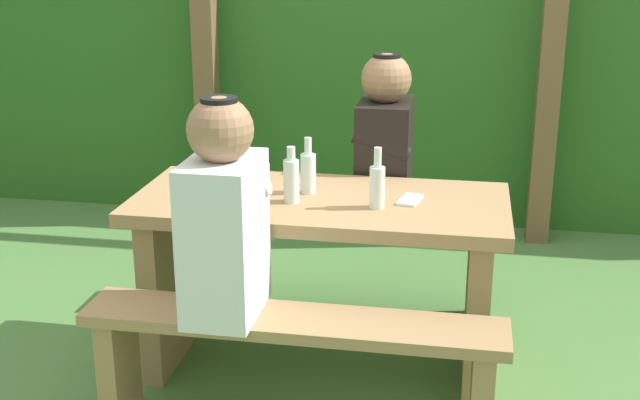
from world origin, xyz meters
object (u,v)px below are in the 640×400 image
bench_near (293,353)px  drinking_glass (260,176)px  person_white_shirt (224,216)px  picnic_table (320,253)px  bottle_center (291,179)px  bench_far (340,244)px  bottle_right (377,185)px  person_black_coat (385,145)px  cell_phone (410,200)px  bottle_left (308,171)px

bench_near → drinking_glass: (-0.25, 0.59, 0.43)m
person_white_shirt → picnic_table: bearing=66.4°
bottle_center → bench_far: bearing=80.7°
bench_near → bottle_right: bottle_right is taller
picnic_table → bottle_center: 0.33m
picnic_table → bench_near: (0.00, -0.51, -0.16)m
person_black_coat → person_white_shirt: bearing=-112.0°
person_black_coat → drinking_glass: 0.61m
bottle_right → cell_phone: size_ratio=1.60×
cell_phone → person_white_shirt: bearing=-125.2°
bench_near → bottle_left: size_ratio=6.50×
cell_phone → bench_far: bearing=135.8°
picnic_table → bottle_right: bottle_right is taller
bottle_left → person_white_shirt: bearing=-106.4°
bench_far → bottle_center: size_ratio=6.68×
person_white_shirt → cell_phone: bearing=43.3°
bottle_right → bottle_center: (-0.32, 0.01, 0.00)m
person_black_coat → bottle_center: person_black_coat is taller
picnic_table → drinking_glass: bearing=161.7°
picnic_table → bottle_left: bottle_left is taller
bottle_left → person_black_coat: bearing=61.6°
drinking_glass → bottle_left: size_ratio=0.44×
bench_near → drinking_glass: drinking_glass is taller
person_black_coat → drinking_glass: (-0.44, -0.42, -0.04)m
picnic_table → bottle_center: (-0.09, -0.07, 0.31)m
picnic_table → bench_far: picnic_table is taller
bench_far → bottle_left: size_ratio=6.50×
picnic_table → cell_phone: cell_phone is taller
bench_far → person_white_shirt: 1.14m
cell_phone → person_black_coat: bearing=118.3°
bottle_center → person_white_shirt: bearing=-106.2°
picnic_table → bottle_center: bearing=-144.0°
bench_near → bottle_right: (0.22, 0.43, 0.47)m
person_white_shirt → person_black_coat: bearing=68.0°
person_black_coat → drinking_glass: size_ratio=7.53×
bottle_left → bottle_center: (-0.04, -0.12, 0.00)m
bottle_right → person_white_shirt: bearing=-136.1°
bench_near → drinking_glass: size_ratio=14.65×
bottle_right → bottle_left: bearing=154.0°
picnic_table → person_white_shirt: size_ratio=1.95×
bottle_center → cell_phone: (0.43, 0.09, -0.08)m
picnic_table → bench_near: size_ratio=1.00×
bench_near → person_white_shirt: size_ratio=1.95×
bottle_left → bottle_right: (0.28, -0.14, 0.00)m
drinking_glass → bottle_right: size_ratio=0.43×
picnic_table → bottle_left: size_ratio=6.50×
drinking_glass → bottle_left: bottle_left is taller
bottle_center → cell_phone: bearing=11.4°
person_white_shirt → bottle_right: 0.61m
picnic_table → cell_phone: size_ratio=10.00×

